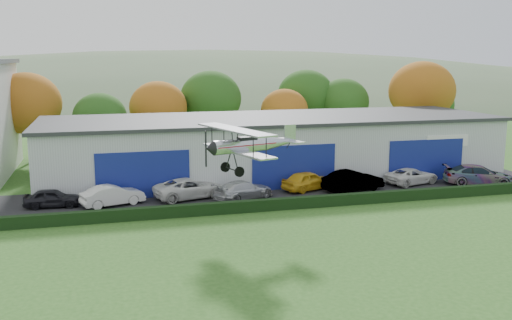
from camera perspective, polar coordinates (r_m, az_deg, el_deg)
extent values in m
plane|color=#2A561B|center=(25.41, 9.34, -14.50)|extent=(300.00, 300.00, 0.00)
cube|color=black|center=(45.08, 1.78, -3.30)|extent=(48.00, 9.00, 0.05)
cube|color=black|center=(40.56, 3.76, -4.31)|extent=(46.00, 0.60, 0.80)
cube|color=#B2B7BC|center=(51.74, 1.66, 1.26)|extent=(40.00, 12.00, 5.00)
cube|color=#2D3033|center=(51.40, 1.67, 4.18)|extent=(40.60, 12.60, 0.30)
cube|color=navy|center=(43.85, -11.19, -1.50)|extent=(7.00, 0.12, 3.60)
cube|color=navy|center=(46.19, 3.82, -0.73)|extent=(7.00, 0.12, 3.60)
cube|color=navy|center=(51.31, 16.60, -0.03)|extent=(7.00, 0.12, 3.60)
cylinder|color=#3D2614|center=(62.00, -21.66, 1.17)|extent=(0.36, 0.36, 3.15)
ellipsoid|color=#9A4912|center=(61.51, -21.93, 5.27)|extent=(6.84, 6.84, 6.16)
cylinder|color=#3D2614|center=(59.66, -15.16, 0.87)|extent=(0.36, 0.36, 2.45)
ellipsoid|color=#1E4C14|center=(59.21, -15.31, 4.18)|extent=(5.32, 5.32, 4.79)
cylinder|color=#3D2614|center=(61.88, -9.61, 1.57)|extent=(0.36, 0.36, 2.80)
ellipsoid|color=#9A4912|center=(61.42, -9.72, 5.23)|extent=(6.08, 6.08, 5.47)
cylinder|color=#3D2614|center=(64.65, -4.49, 2.21)|extent=(0.36, 0.36, 3.15)
ellipsoid|color=#1E4C14|center=(64.18, -4.55, 6.15)|extent=(6.84, 6.84, 6.16)
cylinder|color=#3D2614|center=(64.73, 2.82, 1.93)|extent=(0.36, 0.36, 2.45)
ellipsoid|color=#9A4912|center=(64.33, 2.85, 4.98)|extent=(5.32, 5.32, 4.79)
cylinder|color=#3D2614|center=(69.40, 8.62, 2.53)|extent=(0.36, 0.36, 2.80)
ellipsoid|color=#1E4C14|center=(68.98, 8.70, 5.79)|extent=(6.08, 6.08, 5.47)
cylinder|color=#3D2614|center=(69.51, 16.01, 2.55)|extent=(0.36, 0.36, 3.50)
ellipsoid|color=#9A4912|center=(69.05, 16.21, 6.62)|extent=(7.60, 7.60, 6.84)
cylinder|color=#3D2614|center=(75.03, 17.04, 2.64)|extent=(0.36, 0.36, 2.45)
ellipsoid|color=#1E4C14|center=(74.68, 17.18, 5.27)|extent=(5.32, 5.32, 4.79)
cylinder|color=#3D2614|center=(69.73, 4.94, 2.79)|extent=(0.36, 0.36, 3.15)
ellipsoid|color=#1E4C14|center=(69.29, 5.00, 6.45)|extent=(6.84, 6.84, 6.16)
ellipsoid|color=#4C6642|center=(165.70, -4.61, 1.20)|extent=(320.00, 196.00, 56.00)
ellipsoid|color=#4C6642|center=(190.46, 16.59, 3.65)|extent=(240.00, 126.00, 36.00)
imported|color=black|center=(43.14, -19.66, -3.58)|extent=(3.99, 1.84, 1.33)
imported|color=silver|center=(42.32, -14.12, -3.45)|extent=(4.75, 2.93, 1.48)
imported|color=silver|center=(43.45, -6.58, -2.81)|extent=(5.94, 3.82, 1.52)
imported|color=silver|center=(42.85, -1.26, -3.01)|extent=(5.22, 3.81, 1.41)
imported|color=gold|center=(45.95, 5.23, -2.06)|extent=(4.88, 3.30, 1.54)
imported|color=gray|center=(46.12, 9.66, -2.04)|extent=(5.30, 2.83, 1.66)
imported|color=silver|center=(49.77, 15.28, -1.55)|extent=(5.19, 3.39, 1.33)
imported|color=gray|center=(51.24, 21.31, -1.39)|extent=(6.04, 4.11, 1.63)
cylinder|color=silver|center=(34.03, -1.57, 1.43)|extent=(3.70, 1.86, 0.85)
cone|color=silver|center=(35.54, 2.40, 1.80)|extent=(2.25, 1.42, 0.85)
cone|color=black|center=(33.06, -4.63, 1.14)|extent=(0.70, 0.96, 0.85)
cube|color=#AB0E16|center=(34.17, -1.16, 1.55)|extent=(4.07, 1.98, 0.06)
cube|color=black|center=(34.21, -0.89, 2.15)|extent=(1.26, 0.87, 0.24)
cube|color=silver|center=(33.98, -1.84, 0.93)|extent=(3.10, 6.89, 0.09)
cube|color=silver|center=(33.70, -2.14, 3.05)|extent=(3.30, 7.28, 0.09)
cylinder|color=black|center=(31.57, -0.28, 1.40)|extent=(0.07, 0.07, 1.23)
cylinder|color=black|center=(32.02, 1.03, 1.53)|extent=(0.07, 0.07, 1.23)
cylinder|color=black|center=(35.82, -4.42, 2.43)|extent=(0.07, 0.07, 1.23)
cylinder|color=black|center=(36.22, -3.22, 2.53)|extent=(0.07, 0.07, 1.23)
cylinder|color=black|center=(33.46, -1.85, 2.43)|extent=(0.11, 0.21, 0.71)
cylinder|color=black|center=(34.03, -2.41, 2.56)|extent=(0.11, 0.21, 0.71)
cylinder|color=black|center=(33.54, -2.06, -0.10)|extent=(0.25, 0.65, 1.16)
cylinder|color=black|center=(34.23, -2.73, 0.10)|extent=(0.25, 0.65, 1.16)
cylinder|color=black|center=(33.99, -2.39, -0.94)|extent=(0.58, 1.75, 0.07)
cylinder|color=black|center=(33.26, -1.66, -1.19)|extent=(0.62, 0.30, 0.61)
cylinder|color=black|center=(34.72, -3.08, -0.71)|extent=(0.62, 0.30, 0.61)
cylinder|color=black|center=(35.95, 3.27, 1.51)|extent=(0.35, 0.15, 0.40)
cube|color=silver|center=(35.90, 3.28, 1.96)|extent=(1.53, 2.61, 0.06)
cube|color=silver|center=(35.89, 3.41, 2.72)|extent=(0.84, 0.30, 1.04)
cube|color=black|center=(32.94, -5.02, 1.10)|extent=(0.09, 0.13, 2.09)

